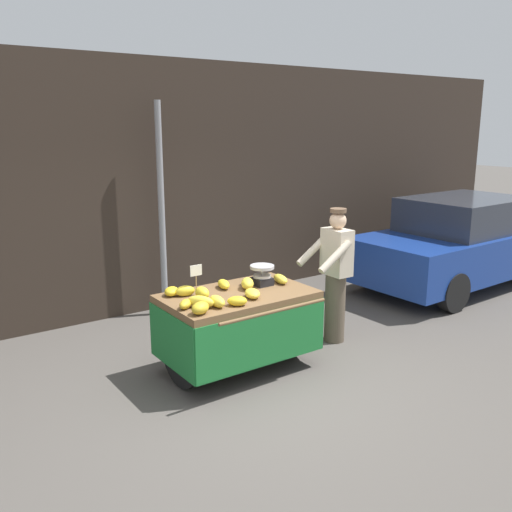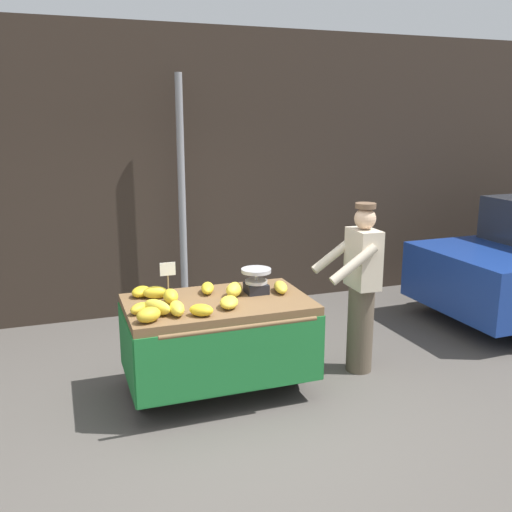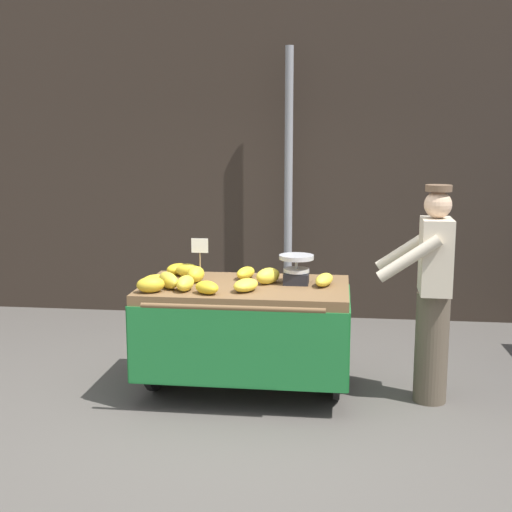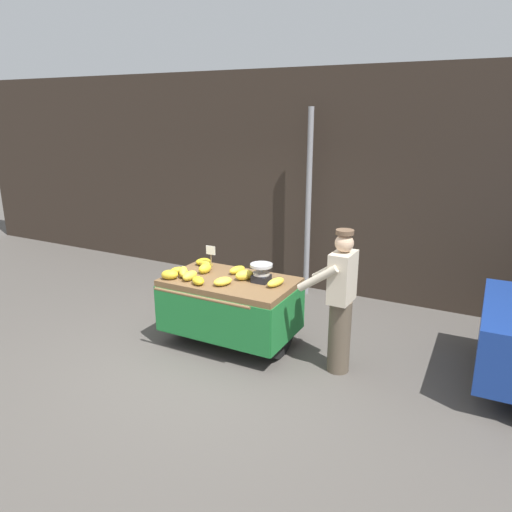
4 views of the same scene
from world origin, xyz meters
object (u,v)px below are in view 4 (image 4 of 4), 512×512
banana_bunch_0 (205,268)px  banana_bunch_7 (190,276)px  price_sign (211,253)px  vendor_person (340,301)px  banana_bunch_4 (244,275)px  banana_bunch_9 (170,275)px  banana_bunch_6 (178,270)px  banana_bunch_1 (183,272)px  banana_cart (230,297)px  banana_bunch_11 (198,281)px  banana_bunch_5 (206,264)px  weighing_scale (261,273)px  street_pole (308,205)px  banana_bunch_10 (223,281)px  banana_bunch_3 (203,262)px  banana_bunch_2 (237,270)px  banana_bunch_8 (276,282)px

banana_bunch_0 → banana_bunch_7: bearing=-92.3°
price_sign → vendor_person: 1.90m
price_sign → banana_bunch_4: size_ratio=1.37×
banana_bunch_4 → banana_bunch_9: 0.95m
banana_bunch_4 → banana_bunch_6: (-0.89, -0.19, -0.02)m
banana_bunch_0 → vendor_person: size_ratio=0.13×
banana_bunch_1 → banana_cart: bearing=18.5°
banana_bunch_6 → banana_bunch_11: size_ratio=1.02×
banana_bunch_4 → banana_bunch_5: bearing=165.7°
weighing_scale → banana_bunch_9: (-1.08, -0.45, -0.06)m
banana_bunch_1 → banana_bunch_9: bearing=-120.7°
banana_bunch_5 → banana_bunch_9: bearing=-104.5°
street_pole → banana_bunch_0: (-0.59, -2.14, -0.55)m
street_pole → banana_bunch_0: street_pole is taller
street_pole → banana_bunch_7: size_ratio=12.30×
banana_bunch_5 → banana_bunch_11: (0.28, -0.60, -0.01)m
banana_bunch_10 → banana_bunch_11: banana_bunch_11 is taller
banana_bunch_4 → banana_bunch_6: banana_bunch_4 is taller
vendor_person → banana_bunch_11: bearing=-168.2°
banana_bunch_1 → banana_bunch_3: banana_bunch_1 is taller
street_pole → banana_bunch_3: street_pole is taller
banana_bunch_3 → banana_bunch_5: size_ratio=0.96×
banana_bunch_3 → banana_bunch_5: bearing=-41.5°
banana_bunch_9 → banana_bunch_0: bearing=57.8°
weighing_scale → banana_bunch_6: 1.14m
price_sign → banana_bunch_11: 0.61m
street_pole → banana_bunch_3: 2.10m
banana_bunch_2 → vendor_person: (1.49, -0.24, -0.08)m
banana_bunch_6 → price_sign: bearing=46.3°
weighing_scale → banana_bunch_4: weighing_scale is taller
banana_bunch_4 → banana_bunch_0: bearing=-179.3°
banana_bunch_3 → vendor_person: vendor_person is taller
banana_bunch_1 → banana_bunch_11: 0.38m
banana_bunch_7 → banana_bunch_0: bearing=87.7°
price_sign → banana_bunch_9: bearing=-115.9°
banana_bunch_7 → banana_bunch_8: size_ratio=0.85×
banana_cart → banana_bunch_7: size_ratio=6.78×
banana_bunch_2 → banana_bunch_3: (-0.60, 0.10, -0.00)m
banana_bunch_3 → banana_bunch_6: (-0.08, -0.47, -0.00)m
weighing_scale → banana_bunch_4: bearing=-172.1°
banana_bunch_2 → banana_bunch_4: 0.27m
banana_bunch_2 → banana_bunch_8: size_ratio=0.89×
banana_bunch_1 → banana_bunch_6: (-0.13, 0.07, -0.02)m
banana_bunch_2 → banana_bunch_5: banana_bunch_5 is taller
banana_bunch_9 → banana_bunch_1: bearing=59.3°
banana_bunch_2 → banana_cart: bearing=-82.9°
banana_bunch_2 → banana_bunch_8: same height
banana_cart → weighing_scale: 0.55m
street_pole → banana_bunch_11: bearing=-99.2°
street_pole → vendor_person: size_ratio=1.77×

